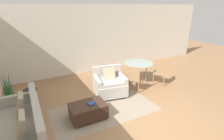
# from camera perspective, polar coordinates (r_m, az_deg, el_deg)

# --- Properties ---
(ground_plane) EXTENTS (20.00, 20.00, 0.00)m
(ground_plane) POSITION_cam_1_polar(r_m,az_deg,el_deg) (4.66, 11.84, -15.90)
(ground_plane) COLOR #936B47
(wall_back) EXTENTS (12.00, 0.06, 2.75)m
(wall_back) POSITION_cam_1_polar(r_m,az_deg,el_deg) (7.39, -7.43, 9.77)
(wall_back) COLOR beige
(wall_back) RESTS_ON ground_plane
(area_rug) EXTENTS (2.87, 1.44, 0.01)m
(area_rug) POSITION_cam_1_polar(r_m,az_deg,el_deg) (4.96, -2.35, -12.92)
(area_rug) COLOR gray
(area_rug) RESTS_ON ground_plane
(couch) EXTENTS (0.92, 2.04, 0.92)m
(couch) POSITION_cam_1_polar(r_m,az_deg,el_deg) (4.20, -27.36, -17.32)
(couch) COLOR #B2ADA3
(couch) RESTS_ON ground_plane
(armchair) EXTENTS (1.07, 0.99, 0.90)m
(armchair) POSITION_cam_1_polar(r_m,az_deg,el_deg) (5.59, -0.83, -4.63)
(armchair) COLOR #B2ADA3
(armchair) RESTS_ON ground_plane
(ottoman) EXTENTS (0.89, 0.60, 0.40)m
(ottoman) POSITION_cam_1_polar(r_m,az_deg,el_deg) (4.58, -7.81, -12.97)
(ottoman) COLOR #382319
(ottoman) RESTS_ON ground_plane
(book_stack) EXTENTS (0.18, 0.16, 0.03)m
(book_stack) POSITION_cam_1_polar(r_m,az_deg,el_deg) (4.48, -6.81, -10.76)
(book_stack) COLOR #2D478C
(book_stack) RESTS_ON ottoman
(tv_remote_primary) EXTENTS (0.05, 0.14, 0.01)m
(tv_remote_primary) POSITION_cam_1_polar(r_m,az_deg,el_deg) (4.34, -7.95, -12.10)
(tv_remote_primary) COLOR #333338
(tv_remote_primary) RESTS_ON ottoman
(potted_plant) EXTENTS (0.36, 0.36, 1.20)m
(potted_plant) POSITION_cam_1_polar(r_m,az_deg,el_deg) (5.55, -30.16, -8.73)
(potted_plant) COLOR brown
(potted_plant) RESTS_ON ground_plane
(side_table) EXTENTS (0.38, 0.38, 0.52)m
(side_table) POSITION_cam_1_polar(r_m,az_deg,el_deg) (5.42, -24.98, -7.46)
(side_table) COLOR black
(side_table) RESTS_ON ground_plane
(dining_table) EXTENTS (1.06, 1.06, 0.74)m
(dining_table) POSITION_cam_1_polar(r_m,az_deg,el_deg) (6.48, 8.67, 1.56)
(dining_table) COLOR #8C9E99
(dining_table) RESTS_ON ground_plane
(dining_chair_near_left) EXTENTS (0.59, 0.59, 0.90)m
(dining_chair_near_left) POSITION_cam_1_polar(r_m,az_deg,el_deg) (5.74, 7.25, -2.37)
(dining_chair_near_left) COLOR #93704C
(dining_chair_near_left) RESTS_ON ground_plane
(dining_chair_near_right) EXTENTS (0.59, 0.59, 0.90)m
(dining_chair_near_right) POSITION_cam_1_polar(r_m,az_deg,el_deg) (6.46, 16.06, -0.36)
(dining_chair_near_right) COLOR #93704C
(dining_chair_near_right) RESTS_ON ground_plane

